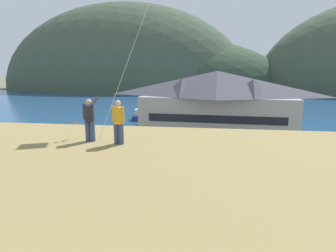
{
  "coord_description": "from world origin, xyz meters",
  "views": [
    {
      "loc": [
        5.58,
        -20.62,
        10.31
      ],
      "look_at": [
        1.59,
        9.0,
        4.06
      ],
      "focal_mm": 29.49,
      "sensor_mm": 36.0,
      "label": 1
    }
  ],
  "objects_px": {
    "parked_car_back_row_right": "(123,179)",
    "parked_car_lone_by_shed": "(11,178)",
    "parking_light_pole": "(119,124)",
    "person_companion": "(118,121)",
    "parked_car_front_row_end": "(262,185)",
    "harbor_lodge": "(216,103)",
    "parked_car_front_row_silver": "(134,157)",
    "wharf_dock": "(151,120)",
    "moored_boat_outer_mooring": "(167,120)",
    "storage_shed_near_lot": "(76,142)",
    "parked_car_corner_spot": "(318,169)",
    "parked_car_back_row_left": "(23,149)",
    "moored_boat_wharfside": "(139,116)",
    "parked_car_mid_row_near": "(193,163)",
    "person_kite_flyer": "(89,118)"
  },
  "relations": [
    {
      "from": "moored_boat_outer_mooring",
      "to": "person_companion",
      "type": "relative_size",
      "value": 3.92
    },
    {
      "from": "moored_boat_wharfside",
      "to": "moored_boat_outer_mooring",
      "type": "height_order",
      "value": "same"
    },
    {
      "from": "harbor_lodge",
      "to": "wharf_dock",
      "type": "bearing_deg",
      "value": 138.86
    },
    {
      "from": "parked_car_mid_row_near",
      "to": "person_companion",
      "type": "bearing_deg",
      "value": -98.06
    },
    {
      "from": "moored_boat_outer_mooring",
      "to": "parking_light_pole",
      "type": "bearing_deg",
      "value": -99.36
    },
    {
      "from": "wharf_dock",
      "to": "parked_car_mid_row_near",
      "type": "height_order",
      "value": "parked_car_mid_row_near"
    },
    {
      "from": "storage_shed_near_lot",
      "to": "parked_car_back_row_right",
      "type": "bearing_deg",
      "value": -40.99
    },
    {
      "from": "moored_boat_outer_mooring",
      "to": "parking_light_pole",
      "type": "height_order",
      "value": "parking_light_pole"
    },
    {
      "from": "storage_shed_near_lot",
      "to": "moored_boat_wharfside",
      "type": "relative_size",
      "value": 1.03
    },
    {
      "from": "parked_car_corner_spot",
      "to": "parking_light_pole",
      "type": "relative_size",
      "value": 0.67
    },
    {
      "from": "harbor_lodge",
      "to": "moored_boat_wharfside",
      "type": "relative_size",
      "value": 4.18
    },
    {
      "from": "moored_boat_outer_mooring",
      "to": "parked_car_lone_by_shed",
      "type": "distance_m",
      "value": 31.6
    },
    {
      "from": "person_kite_flyer",
      "to": "parked_car_front_row_silver",
      "type": "bearing_deg",
      "value": 99.08
    },
    {
      "from": "parked_car_lone_by_shed",
      "to": "parking_light_pole",
      "type": "relative_size",
      "value": 0.7
    },
    {
      "from": "parked_car_back_row_left",
      "to": "person_companion",
      "type": "height_order",
      "value": "person_companion"
    },
    {
      "from": "parking_light_pole",
      "to": "person_companion",
      "type": "xyz_separation_m",
      "value": [
        6.76,
        -20.96,
        4.56
      ]
    },
    {
      "from": "storage_shed_near_lot",
      "to": "parked_car_mid_row_near",
      "type": "xyz_separation_m",
      "value": [
        12.78,
        -1.18,
        -1.4
      ]
    },
    {
      "from": "parked_car_back_row_left",
      "to": "person_kite_flyer",
      "type": "height_order",
      "value": "person_kite_flyer"
    },
    {
      "from": "parked_car_back_row_left",
      "to": "parked_car_front_row_end",
      "type": "xyz_separation_m",
      "value": [
        25.64,
        -6.69,
        0.0
      ]
    },
    {
      "from": "moored_boat_outer_mooring",
      "to": "parked_car_lone_by_shed",
      "type": "relative_size",
      "value": 1.57
    },
    {
      "from": "harbor_lodge",
      "to": "storage_shed_near_lot",
      "type": "xyz_separation_m",
      "value": [
        -15.54,
        -14.26,
        -2.82
      ]
    },
    {
      "from": "wharf_dock",
      "to": "parked_car_front_row_end",
      "type": "xyz_separation_m",
      "value": [
        15.08,
        -30.72,
        0.71
      ]
    },
    {
      "from": "wharf_dock",
      "to": "moored_boat_wharfside",
      "type": "bearing_deg",
      "value": 140.81
    },
    {
      "from": "parked_car_mid_row_near",
      "to": "person_companion",
      "type": "height_order",
      "value": "person_companion"
    },
    {
      "from": "moored_boat_outer_mooring",
      "to": "parked_car_front_row_end",
      "type": "xyz_separation_m",
      "value": [
        11.66,
        -28.91,
        0.34
      ]
    },
    {
      "from": "parked_car_corner_spot",
      "to": "parked_car_front_row_end",
      "type": "xyz_separation_m",
      "value": [
        -5.94,
        -4.44,
        0.0
      ]
    },
    {
      "from": "parked_car_back_row_right",
      "to": "parked_car_lone_by_shed",
      "type": "xyz_separation_m",
      "value": [
        -9.63,
        -1.04,
        0.0
      ]
    },
    {
      "from": "harbor_lodge",
      "to": "parked_car_lone_by_shed",
      "type": "relative_size",
      "value": 5.52
    },
    {
      "from": "parked_car_front_row_silver",
      "to": "parking_light_pole",
      "type": "distance_m",
      "value": 5.36
    },
    {
      "from": "moored_boat_outer_mooring",
      "to": "parking_light_pole",
      "type": "distance_m",
      "value": 19.83
    },
    {
      "from": "moored_boat_wharfside",
      "to": "parked_car_front_row_end",
      "type": "distance_m",
      "value": 38.02
    },
    {
      "from": "moored_boat_wharfside",
      "to": "moored_boat_outer_mooring",
      "type": "xyz_separation_m",
      "value": [
        6.63,
        -4.42,
        0.0
      ]
    },
    {
      "from": "parking_light_pole",
      "to": "person_companion",
      "type": "height_order",
      "value": "person_companion"
    },
    {
      "from": "harbor_lodge",
      "to": "parked_car_lone_by_shed",
      "type": "height_order",
      "value": "harbor_lodge"
    },
    {
      "from": "parked_car_front_row_end",
      "to": "parked_car_mid_row_near",
      "type": "bearing_deg",
      "value": 140.67
    },
    {
      "from": "person_companion",
      "to": "harbor_lodge",
      "type": "bearing_deg",
      "value": 80.92
    },
    {
      "from": "parked_car_back_row_right",
      "to": "parked_car_corner_spot",
      "type": "height_order",
      "value": "same"
    },
    {
      "from": "wharf_dock",
      "to": "parked_car_back_row_right",
      "type": "relative_size",
      "value": 2.49
    },
    {
      "from": "moored_boat_wharfside",
      "to": "parked_car_mid_row_near",
      "type": "height_order",
      "value": "moored_boat_wharfside"
    },
    {
      "from": "parked_car_front_row_silver",
      "to": "person_companion",
      "type": "distance_m",
      "value": 19.12
    },
    {
      "from": "parked_car_lone_by_shed",
      "to": "parked_car_front_row_silver",
      "type": "distance_m",
      "value": 11.5
    },
    {
      "from": "harbor_lodge",
      "to": "parking_light_pole",
      "type": "relative_size",
      "value": 3.84
    },
    {
      "from": "parked_car_back_row_left",
      "to": "person_kite_flyer",
      "type": "bearing_deg",
      "value": -47.6
    },
    {
      "from": "parked_car_back_row_right",
      "to": "parked_car_back_row_left",
      "type": "relative_size",
      "value": 1.02
    },
    {
      "from": "parked_car_front_row_end",
      "to": "harbor_lodge",
      "type": "bearing_deg",
      "value": 98.55
    },
    {
      "from": "harbor_lodge",
      "to": "wharf_dock",
      "type": "relative_size",
      "value": 2.23
    },
    {
      "from": "parked_car_corner_spot",
      "to": "parked_car_back_row_left",
      "type": "xyz_separation_m",
      "value": [
        -31.58,
        2.25,
        0.0
      ]
    },
    {
      "from": "harbor_lodge",
      "to": "parked_car_mid_row_near",
      "type": "xyz_separation_m",
      "value": [
        -2.76,
        -15.44,
        -4.22
      ]
    },
    {
      "from": "person_kite_flyer",
      "to": "parking_light_pole",
      "type": "bearing_deg",
      "value": 104.79
    },
    {
      "from": "parked_car_lone_by_shed",
      "to": "person_companion",
      "type": "distance_m",
      "value": 18.09
    }
  ]
}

